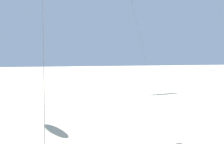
{
  "coord_description": "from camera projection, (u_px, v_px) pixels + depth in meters",
  "views": [
    {
      "loc": [
        -2.17,
        7.27,
        7.26
      ],
      "look_at": [
        1.85,
        25.77,
        5.87
      ],
      "focal_mm": 40.52,
      "sensor_mm": 36.0,
      "label": 1
    }
  ],
  "objects": []
}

